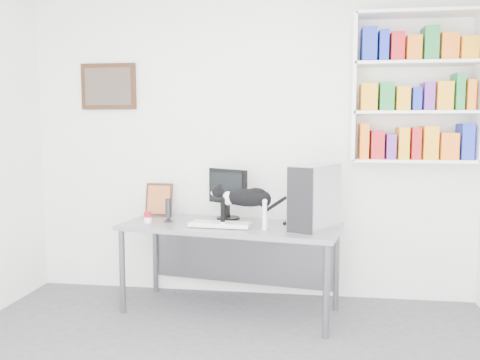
# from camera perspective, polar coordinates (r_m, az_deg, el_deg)

# --- Properties ---
(room) EXTENTS (4.01, 4.01, 2.70)m
(room) POSITION_cam_1_polar(r_m,az_deg,el_deg) (2.62, -4.43, 2.01)
(room) COLOR #5B5C61
(room) RESTS_ON ground
(bookshelf) EXTENTS (1.03, 0.28, 1.24)m
(bookshelf) POSITION_cam_1_polar(r_m,az_deg,el_deg) (4.49, 19.04, 9.75)
(bookshelf) COLOR white
(bookshelf) RESTS_ON room
(wall_art) EXTENTS (0.52, 0.04, 0.42)m
(wall_art) POSITION_cam_1_polar(r_m,az_deg,el_deg) (4.90, -14.54, 10.12)
(wall_art) COLOR #3F2314
(wall_art) RESTS_ON room
(desk) EXTENTS (1.86, 0.97, 0.74)m
(desk) POSITION_cam_1_polar(r_m,az_deg,el_deg) (4.25, -1.13, -9.89)
(desk) COLOR slate
(desk) RESTS_ON room
(monitor) EXTENTS (0.46, 0.39, 0.44)m
(monitor) POSITION_cam_1_polar(r_m,az_deg,el_deg) (4.37, -1.33, -1.54)
(monitor) COLOR black
(monitor) RESTS_ON desk
(keyboard) EXTENTS (0.50, 0.22, 0.04)m
(keyboard) POSITION_cam_1_polar(r_m,az_deg,el_deg) (4.07, -2.22, -5.01)
(keyboard) COLOR white
(keyboard) RESTS_ON desk
(pc_tower) EXTENTS (0.42, 0.55, 0.50)m
(pc_tower) POSITION_cam_1_polar(r_m,az_deg,el_deg) (3.99, 8.39, -1.89)
(pc_tower) COLOR #A9A9AD
(pc_tower) RESTS_ON desk
(speaker) EXTENTS (0.11, 0.11, 0.21)m
(speaker) POSITION_cam_1_polar(r_m,az_deg,el_deg) (4.30, -8.05, -3.32)
(speaker) COLOR black
(speaker) RESTS_ON desk
(leaning_print) EXTENTS (0.24, 0.10, 0.30)m
(leaning_print) POSITION_cam_1_polar(r_m,az_deg,el_deg) (4.61, -9.07, -2.11)
(leaning_print) COLOR #3F2314
(leaning_print) RESTS_ON desk
(soup_can) EXTENTS (0.08, 0.08, 0.09)m
(soup_can) POSITION_cam_1_polar(r_m,az_deg,el_deg) (4.29, -10.31, -4.16)
(soup_can) COLOR #AB0E27
(soup_can) RESTS_ON desk
(cat) EXTENTS (0.54, 0.18, 0.33)m
(cat) POSITION_cam_1_polar(r_m,az_deg,el_deg) (3.96, 0.68, -3.15)
(cat) COLOR black
(cat) RESTS_ON desk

